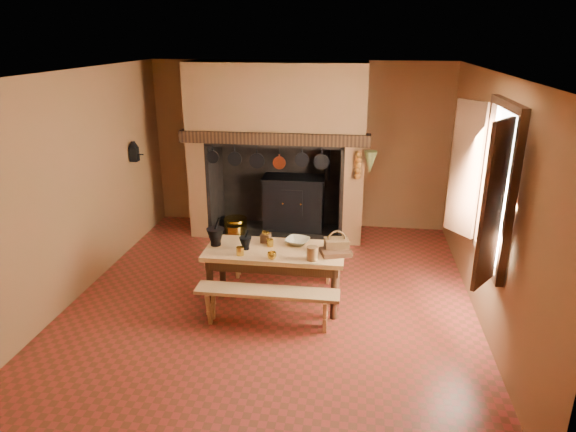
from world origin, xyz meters
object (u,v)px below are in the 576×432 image
at_px(iron_range, 294,202).
at_px(bench_front, 267,299).
at_px(work_table, 275,258).
at_px(coffee_grinder, 266,237).
at_px(wicker_basket, 336,245).
at_px(mixing_bowl, 298,241).

xyz_separation_m(iron_range, bench_front, (0.08, -3.14, -0.14)).
distance_m(work_table, coffee_grinder, 0.31).
distance_m(coffee_grinder, wicker_basket, 0.90).
distance_m(bench_front, mixing_bowl, 0.90).
distance_m(work_table, mixing_bowl, 0.36).
height_order(coffee_grinder, mixing_bowl, coffee_grinder).
height_order(bench_front, coffee_grinder, coffee_grinder).
xyz_separation_m(iron_range, work_table, (0.08, -2.59, 0.13)).
xyz_separation_m(work_table, wicker_basket, (0.74, 0.04, 0.20)).
bearing_deg(mixing_bowl, work_table, -142.50).
height_order(work_table, bench_front, work_table).
bearing_deg(wicker_basket, mixing_bowl, 149.87).
distance_m(mixing_bowl, wicker_basket, 0.51).
distance_m(bench_front, coffee_grinder, 0.89).
distance_m(iron_range, work_table, 2.59).
bearing_deg(wicker_basket, iron_range, 95.76).
height_order(bench_front, wicker_basket, wicker_basket).
relative_size(work_table, mixing_bowl, 5.80).
xyz_separation_m(iron_range, mixing_bowl, (0.34, -2.39, 0.28)).
distance_m(iron_range, coffee_grinder, 2.41).
bearing_deg(mixing_bowl, bench_front, -108.84).
relative_size(bench_front, mixing_bowl, 5.64).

